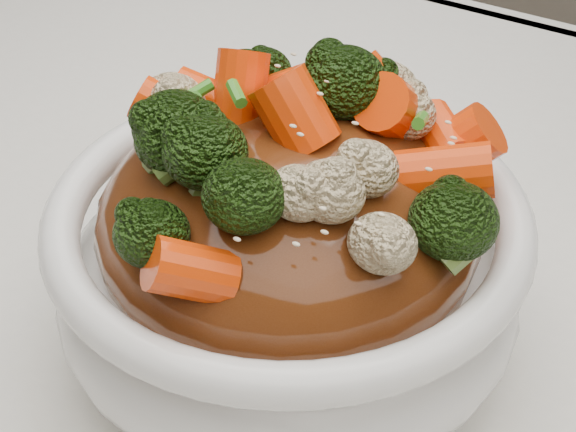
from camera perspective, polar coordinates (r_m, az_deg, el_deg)
The scene contains 8 objects.
tablecloth at distance 0.42m, azimuth 4.44°, elevation -12.65°, with size 1.20×0.80×0.04m, color white.
bowl at distance 0.40m, azimuth -0.00°, elevation -3.56°, with size 0.21×0.21×0.08m, color white, non-canonical shape.
sauce_base at distance 0.38m, azimuth -0.00°, elevation -0.34°, with size 0.16×0.16×0.09m, color #51240D.
carrots at distance 0.34m, azimuth -0.00°, elevation 7.49°, with size 0.16×0.16×0.05m, color #ED3F07, non-canonical shape.
broccoli at distance 0.34m, azimuth -0.00°, elevation 7.35°, with size 0.16×0.16×0.04m, color black, non-canonical shape.
cauliflower at distance 0.35m, azimuth -0.00°, elevation 7.08°, with size 0.16×0.16×0.03m, color beige, non-canonical shape.
scallions at distance 0.34m, azimuth -0.00°, elevation 7.62°, with size 0.12×0.12×0.02m, color #347C1C, non-canonical shape.
sesame_seeds at distance 0.34m, azimuth -0.00°, elevation 7.62°, with size 0.15×0.15×0.01m, color beige, non-canonical shape.
Camera 1 is at (0.11, -0.24, 1.05)m, focal length 55.00 mm.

